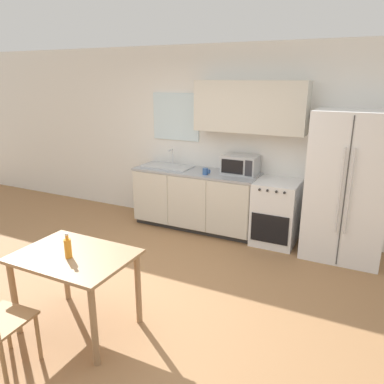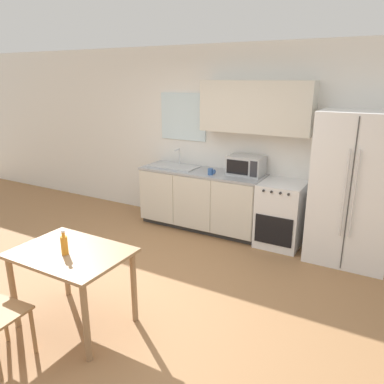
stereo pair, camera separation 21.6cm
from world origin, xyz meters
TOP-DOWN VIEW (x-y plane):
  - ground_plane at (0.00, 0.00)m, footprint 12.00×12.00m
  - wall_back at (0.07, 2.30)m, footprint 12.00×0.38m
  - kitchen_counter at (-0.22, 2.00)m, footprint 1.90×0.62m
  - oven_range at (1.01, 1.99)m, footprint 0.58×0.63m
  - refrigerator at (1.89, 1.96)m, footprint 0.94×0.72m
  - kitchen_sink at (-0.71, 2.00)m, footprint 0.73×0.40m
  - microwave at (0.43, 2.10)m, footprint 0.50×0.35m
  - coffee_mug at (0.01, 1.85)m, footprint 0.11×0.08m
  - dining_table at (-0.13, -0.68)m, footprint 1.02×0.74m
  - drink_bottle at (-0.13, -0.74)m, footprint 0.06×0.06m

SIDE VIEW (x-z plane):
  - ground_plane at x=0.00m, z-range 0.00..0.00m
  - oven_range at x=1.01m, z-range 0.00..0.89m
  - kitchen_counter at x=-0.22m, z-range 0.00..0.91m
  - dining_table at x=-0.13m, z-range 0.25..1.00m
  - drink_bottle at x=-0.13m, z-range 0.72..0.95m
  - kitchen_sink at x=-0.71m, z-range 0.79..1.05m
  - refrigerator at x=1.89m, z-range 0.00..1.87m
  - coffee_mug at x=0.01m, z-range 0.91..1.00m
  - microwave at x=0.43m, z-range 0.91..1.18m
  - wall_back at x=0.07m, z-range 0.08..2.78m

